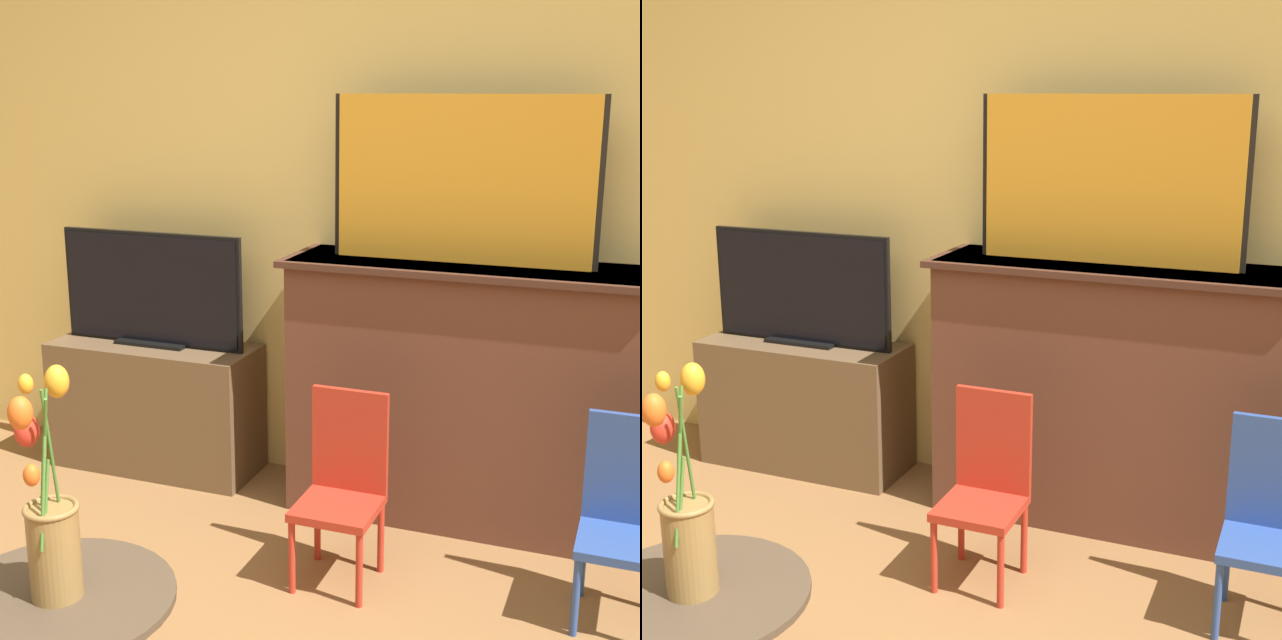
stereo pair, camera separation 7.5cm
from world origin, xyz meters
TOP-DOWN VIEW (x-y plane):
  - wall_back at (0.00, 2.13)m, footprint 8.00×0.06m
  - fireplace_mantel at (0.39, 1.90)m, footprint 1.42×0.44m
  - painting at (0.35, 1.90)m, footprint 1.00×0.03m
  - tv_stand at (-1.00, 1.90)m, footprint 0.93×0.36m
  - tv_monitor at (-1.00, 1.90)m, footprint 0.86×0.12m
  - chair_red at (0.10, 1.31)m, footprint 0.27×0.27m
  - chair_blue at (1.02, 1.40)m, footprint 0.27×0.27m
  - vase_tulips at (-0.25, 0.20)m, footprint 0.19×0.24m

SIDE VIEW (x-z plane):
  - tv_stand at x=-1.00m, z-range 0.00..0.58m
  - chair_red at x=0.10m, z-range 0.02..0.69m
  - chair_blue at x=1.02m, z-range 0.02..0.69m
  - fireplace_mantel at x=0.39m, z-range 0.01..1.05m
  - vase_tulips at x=-0.25m, z-range 0.38..0.95m
  - tv_monitor at x=-1.00m, z-range 0.57..1.07m
  - painting at x=0.35m, z-range 1.03..1.65m
  - wall_back at x=0.00m, z-range 0.00..2.70m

